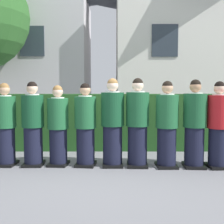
{
  "coord_description": "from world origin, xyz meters",
  "views": [
    {
      "loc": [
        0.02,
        -5.57,
        1.49
      ],
      "look_at": [
        0.0,
        0.0,
        1.05
      ],
      "focal_mm": 46.84,
      "sensor_mm": 36.0,
      "label": 1
    }
  ],
  "objects_px": {
    "student_in_red_blazer": "(220,127)",
    "student_front_row_3": "(86,127)",
    "student_front_row_1": "(34,126)",
    "student_front_row_7": "(196,126)",
    "student_front_row_4": "(113,124)",
    "student_front_row_6": "(168,126)",
    "student_front_row_2": "(59,127)",
    "student_front_row_0": "(6,126)",
    "student_front_row_5": "(138,124)"
  },
  "relations": [
    {
      "from": "student_front_row_1",
      "to": "student_front_row_4",
      "type": "height_order",
      "value": "student_front_row_4"
    },
    {
      "from": "student_front_row_5",
      "to": "student_front_row_7",
      "type": "relative_size",
      "value": 1.02
    },
    {
      "from": "student_front_row_3",
      "to": "student_front_row_6",
      "type": "height_order",
      "value": "student_front_row_6"
    },
    {
      "from": "student_front_row_2",
      "to": "student_in_red_blazer",
      "type": "xyz_separation_m",
      "value": [
        3.06,
        -0.17,
        0.04
      ]
    },
    {
      "from": "student_front_row_1",
      "to": "student_front_row_3",
      "type": "xyz_separation_m",
      "value": [
        1.02,
        -0.02,
        -0.02
      ]
    },
    {
      "from": "student_front_row_3",
      "to": "student_front_row_6",
      "type": "distance_m",
      "value": 1.56
    },
    {
      "from": "student_front_row_1",
      "to": "student_front_row_4",
      "type": "relative_size",
      "value": 0.96
    },
    {
      "from": "student_front_row_0",
      "to": "student_front_row_6",
      "type": "xyz_separation_m",
      "value": [
        3.12,
        -0.13,
        0.02
      ]
    },
    {
      "from": "student_front_row_4",
      "to": "student_front_row_1",
      "type": "bearing_deg",
      "value": 178.62
    },
    {
      "from": "student_front_row_6",
      "to": "student_in_red_blazer",
      "type": "height_order",
      "value": "student_front_row_6"
    },
    {
      "from": "student_front_row_5",
      "to": "student_front_row_7",
      "type": "height_order",
      "value": "student_front_row_5"
    },
    {
      "from": "student_front_row_4",
      "to": "student_front_row_6",
      "type": "relative_size",
      "value": 1.03
    },
    {
      "from": "student_front_row_0",
      "to": "student_front_row_4",
      "type": "height_order",
      "value": "student_front_row_4"
    },
    {
      "from": "student_front_row_4",
      "to": "student_front_row_3",
      "type": "bearing_deg",
      "value": 178.44
    },
    {
      "from": "student_front_row_2",
      "to": "student_front_row_4",
      "type": "relative_size",
      "value": 0.92
    },
    {
      "from": "student_front_row_5",
      "to": "student_in_red_blazer",
      "type": "height_order",
      "value": "student_front_row_5"
    },
    {
      "from": "student_front_row_0",
      "to": "student_front_row_2",
      "type": "height_order",
      "value": "student_front_row_0"
    },
    {
      "from": "student_in_red_blazer",
      "to": "student_front_row_3",
      "type": "bearing_deg",
      "value": 176.79
    },
    {
      "from": "student_front_row_3",
      "to": "student_front_row_4",
      "type": "distance_m",
      "value": 0.53
    },
    {
      "from": "student_front_row_3",
      "to": "student_in_red_blazer",
      "type": "height_order",
      "value": "student_in_red_blazer"
    },
    {
      "from": "student_front_row_0",
      "to": "student_front_row_6",
      "type": "relative_size",
      "value": 0.98
    },
    {
      "from": "student_front_row_2",
      "to": "student_front_row_7",
      "type": "distance_m",
      "value": 2.62
    },
    {
      "from": "student_front_row_4",
      "to": "student_front_row_2",
      "type": "bearing_deg",
      "value": 177.74
    },
    {
      "from": "student_front_row_5",
      "to": "student_front_row_7",
      "type": "xyz_separation_m",
      "value": [
        1.08,
        -0.07,
        -0.01
      ]
    },
    {
      "from": "student_in_red_blazer",
      "to": "student_front_row_2",
      "type": "bearing_deg",
      "value": 176.84
    },
    {
      "from": "student_front_row_0",
      "to": "student_front_row_3",
      "type": "xyz_separation_m",
      "value": [
        1.56,
        -0.03,
        -0.0
      ]
    },
    {
      "from": "student_front_row_2",
      "to": "student_front_row_5",
      "type": "distance_m",
      "value": 1.54
    },
    {
      "from": "student_front_row_1",
      "to": "student_front_row_6",
      "type": "xyz_separation_m",
      "value": [
        2.58,
        -0.12,
        0.0
      ]
    },
    {
      "from": "student_front_row_0",
      "to": "student_front_row_6",
      "type": "bearing_deg",
      "value": -2.31
    },
    {
      "from": "student_front_row_1",
      "to": "student_front_row_3",
      "type": "relative_size",
      "value": 1.02
    },
    {
      "from": "student_front_row_2",
      "to": "student_front_row_6",
      "type": "distance_m",
      "value": 2.1
    },
    {
      "from": "student_front_row_5",
      "to": "student_front_row_6",
      "type": "distance_m",
      "value": 0.56
    },
    {
      "from": "student_front_row_4",
      "to": "student_in_red_blazer",
      "type": "bearing_deg",
      "value": -3.64
    },
    {
      "from": "student_front_row_4",
      "to": "student_front_row_7",
      "type": "distance_m",
      "value": 1.56
    },
    {
      "from": "student_in_red_blazer",
      "to": "student_front_row_0",
      "type": "bearing_deg",
      "value": 177.65
    },
    {
      "from": "student_front_row_1",
      "to": "student_front_row_3",
      "type": "bearing_deg",
      "value": -1.3
    },
    {
      "from": "student_in_red_blazer",
      "to": "student_front_row_5",
      "type": "bearing_deg",
      "value": 175.98
    },
    {
      "from": "student_front_row_3",
      "to": "student_in_red_blazer",
      "type": "bearing_deg",
      "value": -3.21
    },
    {
      "from": "student_front_row_7",
      "to": "student_in_red_blazer",
      "type": "relative_size",
      "value": 1.02
    },
    {
      "from": "student_front_row_2",
      "to": "student_front_row_6",
      "type": "xyz_separation_m",
      "value": [
        2.09,
        -0.13,
        0.04
      ]
    },
    {
      "from": "student_front_row_2",
      "to": "student_front_row_3",
      "type": "relative_size",
      "value": 0.98
    },
    {
      "from": "student_front_row_0",
      "to": "student_front_row_7",
      "type": "distance_m",
      "value": 3.65
    },
    {
      "from": "student_front_row_1",
      "to": "student_front_row_7",
      "type": "relative_size",
      "value": 0.98
    },
    {
      "from": "student_front_row_1",
      "to": "student_front_row_2",
      "type": "distance_m",
      "value": 0.49
    },
    {
      "from": "student_front_row_4",
      "to": "student_in_red_blazer",
      "type": "height_order",
      "value": "student_front_row_4"
    },
    {
      "from": "student_front_row_0",
      "to": "student_front_row_1",
      "type": "xyz_separation_m",
      "value": [
        0.54,
        -0.0,
        0.01
      ]
    },
    {
      "from": "student_front_row_3",
      "to": "student_in_red_blazer",
      "type": "xyz_separation_m",
      "value": [
        2.53,
        -0.14,
        0.02
      ]
    },
    {
      "from": "student_front_row_2",
      "to": "student_in_red_blazer",
      "type": "distance_m",
      "value": 3.07
    },
    {
      "from": "student_front_row_0",
      "to": "student_in_red_blazer",
      "type": "distance_m",
      "value": 4.09
    },
    {
      "from": "student_front_row_5",
      "to": "student_front_row_4",
      "type": "bearing_deg",
      "value": 177.55
    }
  ]
}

